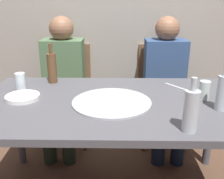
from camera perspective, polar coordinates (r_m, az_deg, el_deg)
The scene contains 13 objects.
dining_table at distance 1.64m, azimuth 0.25°, elevation -4.69°, with size 1.66×0.93×0.73m.
pizza_tray at distance 1.57m, azimuth -0.06°, elevation -2.74°, with size 0.47×0.47×0.01m, color #ADADB2.
wine_bottle at distance 1.57m, azimuth 22.80°, elevation -0.46°, with size 0.07×0.07×0.28m.
beer_bottle at distance 1.96m, azimuth -12.84°, elevation 4.69°, with size 0.07×0.07×0.29m.
water_bottle at distance 1.27m, azimuth 16.67°, elevation -4.32°, with size 0.07×0.07×0.26m.
tumbler_near at distance 1.89m, azimuth -19.15°, elevation 1.68°, with size 0.07×0.07×0.11m, color silver.
tumbler_far at distance 1.71m, azimuth 19.31°, elevation -0.17°, with size 0.07×0.07×0.12m, color #B7C6BC.
plate_stack at distance 1.72m, azimuth -18.71°, elevation -1.55°, with size 0.21×0.21×0.03m, color white.
table_knife at distance 1.88m, azimuth 13.99°, elevation 0.44°, with size 0.22×0.02×0.01m, color #B7B7BC.
chair_left at distance 2.54m, azimuth -9.81°, elevation 0.60°, with size 0.44×0.44×0.90m.
chair_right at distance 2.53m, azimuth 10.75°, elevation 0.48°, with size 0.44×0.44×0.90m.
guest_in_sweater at distance 2.36m, azimuth -10.64°, elevation 2.32°, with size 0.36×0.56×1.17m.
guest_in_beanie at distance 2.35m, azimuth 11.53°, elevation 2.20°, with size 0.36×0.56×1.17m.
Camera 1 is at (0.02, -1.49, 1.34)m, focal length 42.38 mm.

